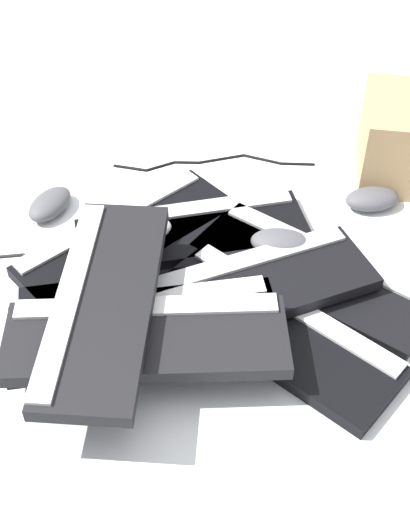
# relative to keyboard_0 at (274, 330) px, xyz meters

# --- Properties ---
(ground_plane) EXTENTS (3.20, 3.20, 0.00)m
(ground_plane) POSITION_rel_keyboard_0_xyz_m (-0.12, -0.10, -0.01)
(ground_plane) COLOR silver
(keyboard_0) EXTENTS (0.46, 0.29, 0.03)m
(keyboard_0) POSITION_rel_keyboard_0_xyz_m (0.00, 0.00, 0.00)
(keyboard_0) COLOR black
(keyboard_0) RESTS_ON ground
(keyboard_1) EXTENTS (0.46, 0.32, 0.03)m
(keyboard_1) POSITION_rel_keyboard_0_xyz_m (-0.08, 0.13, 0.00)
(keyboard_1) COLOR black
(keyboard_1) RESTS_ON ground
(keyboard_2) EXTENTS (0.27, 0.46, 0.03)m
(keyboard_2) POSITION_rel_keyboard_0_xyz_m (-0.28, -0.01, 0.00)
(keyboard_2) COLOR black
(keyboard_2) RESTS_ON ground
(keyboard_3) EXTENTS (0.24, 0.46, 0.03)m
(keyboard_3) POSITION_rel_keyboard_0_xyz_m (-0.33, -0.12, 0.00)
(keyboard_3) COLOR black
(keyboard_3) RESTS_ON ground
(keyboard_4) EXTENTS (0.28, 0.46, 0.03)m
(keyboard_4) POSITION_rel_keyboard_0_xyz_m (-0.14, -0.17, 0.00)
(keyboard_4) COLOR black
(keyboard_4) RESTS_ON ground
(keyboard_5) EXTENTS (0.29, 0.46, 0.03)m
(keyboard_5) POSITION_rel_keyboard_0_xyz_m (-0.08, -0.20, 0.03)
(keyboard_5) COLOR black
(keyboard_5) RESTS_ON keyboard_4
(keyboard_6) EXTENTS (0.33, 0.46, 0.03)m
(keyboard_6) POSITION_rel_keyboard_0_xyz_m (-0.04, -0.21, 0.06)
(keyboard_6) COLOR black
(keyboard_6) RESTS_ON keyboard_5
(keyboard_7) EXTENTS (0.45, 0.36, 0.03)m
(keyboard_7) POSITION_rel_keyboard_0_xyz_m (-0.12, -0.25, 0.09)
(keyboard_7) COLOR black
(keyboard_7) RESTS_ON keyboard_6
(keyboard_8) EXTENTS (0.20, 0.45, 0.03)m
(keyboard_8) POSITION_rel_keyboard_0_xyz_m (-0.08, -0.01, 0.03)
(keyboard_8) COLOR black
(keyboard_8) RESTS_ON keyboard_0
(mouse_0) EXTENTS (0.09, 0.12, 0.04)m
(mouse_0) POSITION_rel_keyboard_0_xyz_m (-0.30, -0.10, 0.04)
(mouse_0) COLOR silver
(mouse_0) RESTS_ON keyboard_3
(mouse_1) EXTENTS (0.12, 0.13, 0.04)m
(mouse_1) POSITION_rel_keyboard_0_xyz_m (-0.14, 0.10, 0.04)
(mouse_1) COLOR #4C4C51
(mouse_1) RESTS_ON keyboard_1
(mouse_2) EXTENTS (0.10, 0.13, 0.04)m
(mouse_2) POSITION_rel_keyboard_0_xyz_m (-0.19, 0.36, 0.01)
(mouse_2) COLOR #4C4C51
(mouse_2) RESTS_ON ground
(mouse_3) EXTENTS (0.12, 0.13, 0.04)m
(mouse_3) POSITION_rel_keyboard_0_xyz_m (-0.49, -0.22, 0.01)
(mouse_3) COLOR #4C4C51
(mouse_3) RESTS_ON ground
(cable_0) EXTENTS (0.21, 0.39, 0.01)m
(cable_0) POSITION_rel_keyboard_0_xyz_m (-0.47, 0.15, -0.01)
(cable_0) COLOR black
(cable_0) RESTS_ON ground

